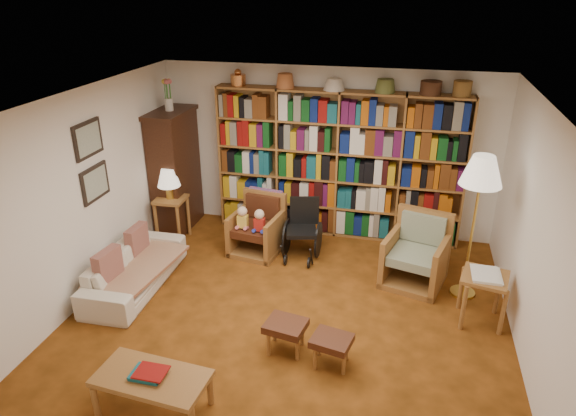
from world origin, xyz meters
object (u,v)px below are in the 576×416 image
(sofa, at_px, (135,269))
(armchair_leather, at_px, (258,227))
(wheelchair, at_px, (302,230))
(footstool_a, at_px, (286,328))
(side_table_lamp, at_px, (172,209))
(armchair_sage, at_px, (415,255))
(footstool_b, at_px, (332,343))
(floor_lamp, at_px, (481,177))
(side_table_papers, at_px, (484,284))
(coffee_table, at_px, (152,380))

(sofa, distance_m, armchair_leather, 1.82)
(sofa, relative_size, wheelchair, 2.04)
(footstool_a, bearing_deg, side_table_lamp, 137.16)
(armchair_sage, distance_m, footstool_b, 2.04)
(wheelchair, height_order, footstool_b, wheelchair)
(armchair_leather, bearing_deg, footstool_b, -57.10)
(footstool_b, bearing_deg, armchair_sage, 67.33)
(floor_lamp, distance_m, footstool_a, 2.78)
(side_table_papers, bearing_deg, coffee_table, -144.71)
(coffee_table, bearing_deg, armchair_leather, 89.36)
(armchair_sage, relative_size, floor_lamp, 0.51)
(footstool_a, xyz_separation_m, footstool_b, (0.50, -0.11, -0.01))
(footstool_b, bearing_deg, coffee_table, -145.66)
(coffee_table, bearing_deg, side_table_lamp, 112.21)
(armchair_leather, relative_size, armchair_sage, 0.91)
(armchair_leather, distance_m, footstool_a, 2.28)
(side_table_papers, relative_size, coffee_table, 0.61)
(side_table_papers, bearing_deg, footstool_a, -153.57)
(armchair_leather, xyz_separation_m, coffee_table, (-0.04, -3.19, 0.01))
(armchair_leather, height_order, armchair_sage, armchair_sage)
(armchair_leather, distance_m, coffee_table, 3.19)
(sofa, height_order, wheelchair, wheelchair)
(coffee_table, bearing_deg, footstool_a, 49.21)
(wheelchair, bearing_deg, footstool_a, -82.78)
(side_table_lamp, height_order, floor_lamp, floor_lamp)
(wheelchair, height_order, floor_lamp, floor_lamp)
(footstool_a, bearing_deg, side_table_papers, 26.43)
(sofa, distance_m, side_table_papers, 4.21)
(armchair_leather, bearing_deg, side_table_lamp, 179.61)
(sofa, distance_m, footstool_a, 2.29)
(armchair_sage, relative_size, footstool_a, 2.03)
(side_table_lamp, bearing_deg, footstool_a, -42.84)
(side_table_lamp, distance_m, armchair_sage, 3.57)
(armchair_sage, height_order, side_table_papers, armchair_sage)
(side_table_papers, xyz_separation_m, coffee_table, (-2.99, -2.12, -0.14))
(armchair_leather, height_order, floor_lamp, floor_lamp)
(side_table_papers, bearing_deg, footstool_b, -143.84)
(sofa, height_order, armchair_leather, armchair_leather)
(armchair_sage, bearing_deg, side_table_lamp, 174.87)
(side_table_papers, bearing_deg, wheelchair, 155.45)
(side_table_lamp, bearing_deg, footstool_b, -38.59)
(side_table_lamp, height_order, footstool_b, side_table_lamp)
(side_table_lamp, relative_size, coffee_table, 0.64)
(wheelchair, distance_m, footstool_b, 2.31)
(footstool_a, relative_size, coffee_table, 0.44)
(armchair_sage, height_order, coffee_table, armchair_sage)
(sofa, bearing_deg, footstool_a, -110.72)
(armchair_sage, xyz_separation_m, floor_lamp, (0.61, -0.22, 1.22))
(wheelchair, bearing_deg, floor_lamp, -13.23)
(armchair_leather, bearing_deg, coffee_table, -90.64)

